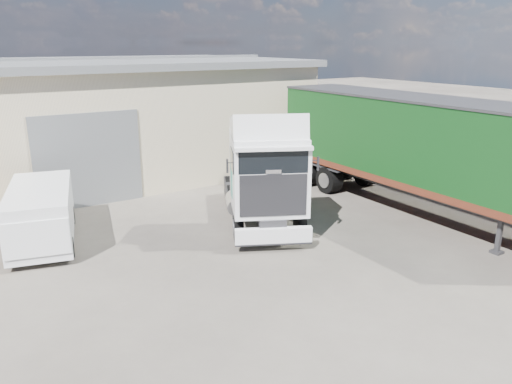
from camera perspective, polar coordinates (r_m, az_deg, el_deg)
ground at (r=12.66m, az=3.08°, el=-12.05°), size 120.00×120.00×0.00m
brick_boundary_wall at (r=23.91m, az=17.55°, el=4.26°), size 0.35×26.00×2.50m
tractor_unit at (r=16.54m, az=1.06°, el=1.39°), size 4.67×6.37×4.08m
box_trailer at (r=19.12m, az=17.89°, el=5.36°), size 2.71×12.76×4.24m
panel_van at (r=16.80m, az=-23.35°, el=-2.59°), size 2.74×4.67×1.79m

